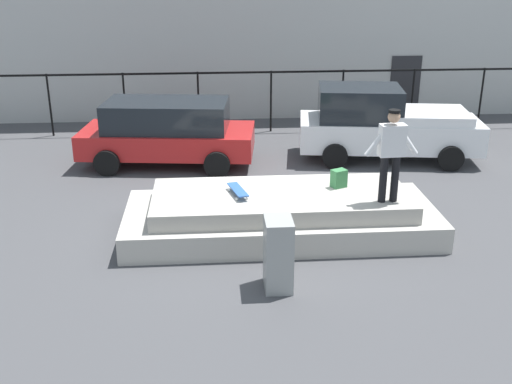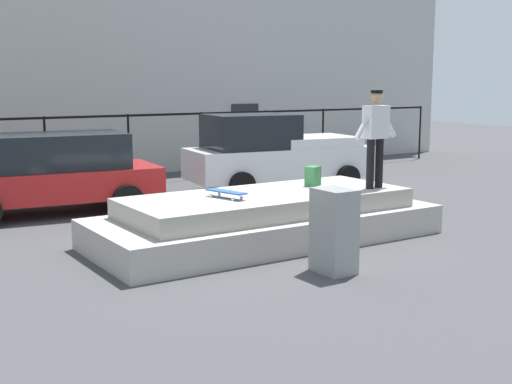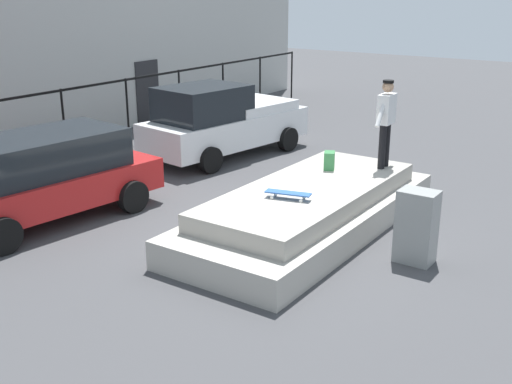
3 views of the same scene
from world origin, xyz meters
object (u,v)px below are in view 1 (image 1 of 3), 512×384
at_px(backpack, 339,178).
at_px(skateboard, 238,190).
at_px(skateboarder, 391,149).
at_px(car_white_pickup_mid, 384,124).
at_px(utility_box, 278,254).
at_px(car_red_hatchback_near, 168,131).

bearing_deg(backpack, skateboard, -16.98).
bearing_deg(skateboarder, backpack, 132.65).
distance_m(skateboard, backpack, 2.01).
bearing_deg(backpack, skateboarder, 107.72).
distance_m(skateboarder, car_white_pickup_mid, 5.25).
xyz_separation_m(car_white_pickup_mid, utility_box, (-3.50, -6.55, -0.34)).
bearing_deg(skateboarder, car_red_hatchback_near, 130.77).
height_order(car_red_hatchback_near, car_white_pickup_mid, car_white_pickup_mid).
bearing_deg(skateboard, car_white_pickup_mid, 47.91).
bearing_deg(skateboarder, skateboard, 168.99).
bearing_deg(utility_box, skateboarder, 35.22).
bearing_deg(utility_box, car_red_hatchback_near, 107.97).
relative_size(car_white_pickup_mid, utility_box, 4.02).
xyz_separation_m(skateboard, car_white_pickup_mid, (4.04, 4.48, 0.02)).
xyz_separation_m(backpack, car_white_pickup_mid, (2.05, 4.20, -0.05)).
relative_size(car_red_hatchback_near, utility_box, 3.78).
height_order(backpack, utility_box, utility_box).
bearing_deg(car_red_hatchback_near, utility_box, -72.08).
bearing_deg(backpack, car_red_hatchback_near, -74.54).
bearing_deg(car_white_pickup_mid, car_red_hatchback_near, -179.86).
relative_size(car_red_hatchback_near, car_white_pickup_mid, 0.94).
height_order(skateboard, utility_box, utility_box).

